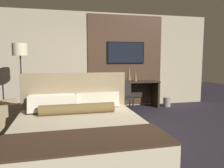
{
  "coord_description": "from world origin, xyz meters",
  "views": [
    {
      "loc": [
        -1.06,
        -3.84,
        1.47
      ],
      "look_at": [
        0.06,
        0.8,
        0.9
      ],
      "focal_mm": 35.0,
      "sensor_mm": 36.0,
      "label": 1
    }
  ],
  "objects": [
    {
      "name": "tv",
      "position": [
        0.91,
        2.52,
        1.64
      ],
      "size": [
        1.16,
        0.04,
        0.65
      ],
      "color": "black"
    },
    {
      "name": "armchair_by_window",
      "position": [
        -2.22,
        1.06,
        0.27
      ],
      "size": [
        0.94,
        0.96,
        0.77
      ],
      "rotation": [
        0.0,
        0.0,
        2.09
      ],
      "color": "#998460",
      "rests_on": "ground_plane"
    },
    {
      "name": "book",
      "position": [
        0.41,
        2.22,
        0.81
      ],
      "size": [
        0.23,
        0.17,
        0.03
      ],
      "color": "navy",
      "rests_on": "desk"
    },
    {
      "name": "ground_plane",
      "position": [
        0.0,
        0.0,
        0.0
      ],
      "size": [
        16.0,
        16.0,
        0.0
      ],
      "primitive_type": "plane",
      "color": "#28232D"
    },
    {
      "name": "wall_back_tv_panel",
      "position": [
        0.12,
        2.59,
        1.4
      ],
      "size": [
        7.2,
        0.09,
        2.8
      ],
      "color": "#BCAD8E",
      "rests_on": "ground_plane"
    },
    {
      "name": "vase_short",
      "position": [
        1.15,
        2.29,
        0.95
      ],
      "size": [
        0.09,
        0.09,
        0.3
      ],
      "color": "#846647",
      "rests_on": "desk"
    },
    {
      "name": "desk",
      "position": [
        0.91,
        2.3,
        0.54
      ],
      "size": [
        1.81,
        0.55,
        0.8
      ],
      "color": "#2D2319",
      "rests_on": "ground_plane"
    },
    {
      "name": "bed",
      "position": [
        -0.79,
        -0.7,
        0.33
      ],
      "size": [
        1.93,
        2.19,
        1.2
      ],
      "color": "#33281E",
      "rests_on": "ground_plane"
    },
    {
      "name": "floor_lamp",
      "position": [
        -1.92,
        1.55,
        1.52
      ],
      "size": [
        0.34,
        0.34,
        1.81
      ],
      "color": "#282623",
      "rests_on": "ground_plane"
    },
    {
      "name": "waste_bin",
      "position": [
        2.11,
        2.14,
        0.14
      ],
      "size": [
        0.22,
        0.22,
        0.28
      ],
      "color": "gray",
      "rests_on": "ground_plane"
    },
    {
      "name": "vase_tall",
      "position": [
        0.95,
        2.3,
        1.01
      ],
      "size": [
        0.11,
        0.11,
        0.42
      ],
      "color": "#846647",
      "rests_on": "desk"
    },
    {
      "name": "desk_chair",
      "position": [
        0.6,
        1.65,
        0.52
      ],
      "size": [
        0.48,
        0.48,
        0.88
      ],
      "rotation": [
        0.0,
        0.0,
        -0.07
      ],
      "color": "#28231E",
      "rests_on": "ground_plane"
    }
  ]
}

